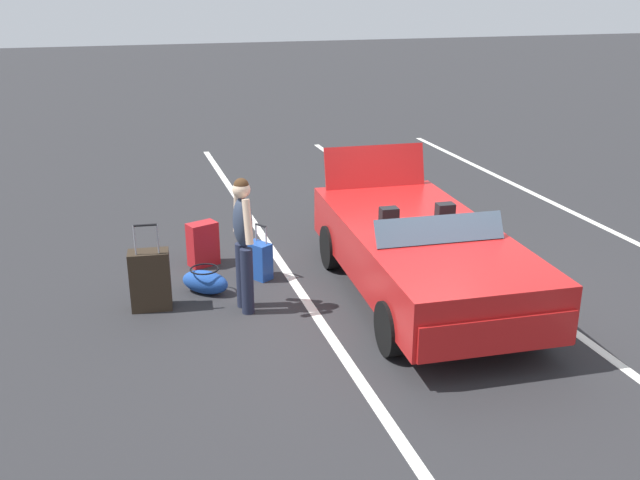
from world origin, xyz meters
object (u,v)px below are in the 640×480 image
at_px(suitcase_medium_bright, 203,244).
at_px(duffel_bag, 205,282).
at_px(convertible_car, 427,260).
at_px(traveler_person, 243,237).
at_px(suitcase_small_carryon, 259,260).
at_px(suitcase_large_black, 150,280).

height_order(suitcase_medium_bright, duffel_bag, suitcase_medium_bright).
height_order(convertible_car, duffel_bag, convertible_car).
relative_size(convertible_car, suitcase_medium_bright, 6.82).
bearing_deg(traveler_person, duffel_bag, 116.32).
bearing_deg(convertible_car, suitcase_medium_bright, -127.85).
height_order(suitcase_medium_bright, suitcase_small_carryon, suitcase_small_carryon).
distance_m(suitcase_large_black, traveler_person, 1.28).
relative_size(suitcase_medium_bright, traveler_person, 0.38).
xyz_separation_m(suitcase_medium_bright, traveler_person, (1.61, 0.28, 0.62)).
xyz_separation_m(convertible_car, suitcase_small_carryon, (-1.42, -1.79, -0.34)).
height_order(duffel_bag, traveler_person, traveler_person).
height_order(suitcase_large_black, suitcase_medium_bright, suitcase_large_black).
distance_m(suitcase_large_black, suitcase_medium_bright, 1.48).
xyz_separation_m(convertible_car, suitcase_large_black, (-0.88, -3.24, -0.22)).
relative_size(convertible_car, suitcase_large_black, 3.81).
bearing_deg(suitcase_small_carryon, suitcase_medium_bright, -79.75).
bearing_deg(convertible_car, traveler_person, -100.11).
xyz_separation_m(suitcase_small_carryon, duffel_bag, (0.29, -0.76, -0.09)).
xyz_separation_m(convertible_car, duffel_bag, (-1.14, -2.55, -0.43)).
bearing_deg(convertible_car, duffel_bag, -110.82).
bearing_deg(traveler_person, suitcase_small_carryon, 62.06).
relative_size(convertible_car, traveler_person, 2.56).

